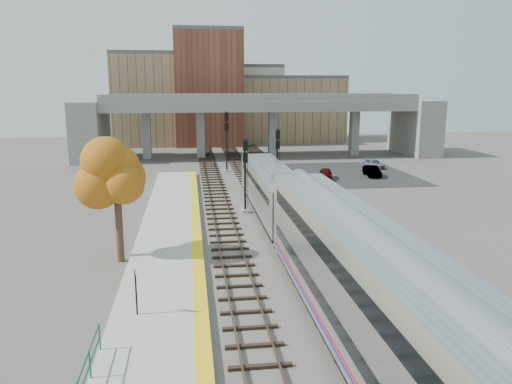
{
  "coord_description": "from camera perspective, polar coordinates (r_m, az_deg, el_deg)",
  "views": [
    {
      "loc": [
        -5.65,
        -30.77,
        10.61
      ],
      "look_at": [
        -0.61,
        7.08,
        2.5
      ],
      "focal_mm": 35.0,
      "sensor_mm": 36.0,
      "label": 1
    }
  ],
  "objects": [
    {
      "name": "buildings_far",
      "position": [
        97.63,
        -3.58,
        10.37
      ],
      "size": [
        43.0,
        21.0,
        20.6
      ],
      "color": "#987B58",
      "rests_on": "ground"
    },
    {
      "name": "car_b",
      "position": [
        61.15,
        13.11,
        2.33
      ],
      "size": [
        1.64,
        3.97,
        1.28
      ],
      "primitive_type": "imported",
      "rotation": [
        0.0,
        0.0,
        -0.08
      ],
      "color": "#99999E",
      "rests_on": "parking_lot"
    },
    {
      "name": "parking_lot",
      "position": [
        62.87,
        10.75,
        2.08
      ],
      "size": [
        14.0,
        18.0,
        0.04
      ],
      "primitive_type": "cube",
      "color": "black",
      "rests_on": "ground"
    },
    {
      "name": "signal_mast_near",
      "position": [
        42.04,
        -1.25,
        1.54
      ],
      "size": [
        0.6,
        0.64,
        6.32
      ],
      "color": "#9E9E99",
      "rests_on": "ground"
    },
    {
      "name": "locomotive",
      "position": [
        41.58,
        1.77,
        0.42
      ],
      "size": [
        3.02,
        19.05,
        4.1
      ],
      "color": "#A8AAB2",
      "rests_on": "ground"
    },
    {
      "name": "station_sign",
      "position": [
        23.56,
        -13.6,
        -9.86
      ],
      "size": [
        0.84,
        0.41,
        2.27
      ],
      "rotation": [
        0.0,
        0.0,
        -0.41
      ],
      "color": "black",
      "rests_on": "platform"
    },
    {
      "name": "overpass",
      "position": [
        76.66,
        0.37,
        8.4
      ],
      "size": [
        54.0,
        12.0,
        9.5
      ],
      "color": "slate",
      "rests_on": "ground"
    },
    {
      "name": "ground",
      "position": [
        33.04,
        2.69,
        -6.76
      ],
      "size": [
        160.0,
        160.0,
        0.0
      ],
      "primitive_type": "plane",
      "color": "#47423D",
      "rests_on": "ground"
    },
    {
      "name": "signal_mast_far",
      "position": [
        62.58,
        -3.39,
        5.77
      ],
      "size": [
        0.6,
        0.64,
        7.58
      ],
      "color": "#9E9E99",
      "rests_on": "ground"
    },
    {
      "name": "car_c",
      "position": [
        67.74,
        13.28,
        3.16
      ],
      "size": [
        2.53,
        4.07,
        1.1
      ],
      "primitive_type": "imported",
      "rotation": [
        0.0,
        0.0,
        0.28
      ],
      "color": "#99999E",
      "rests_on": "parking_lot"
    },
    {
      "name": "coach",
      "position": [
        20.36,
        12.33,
        -10.87
      ],
      "size": [
        3.03,
        25.0,
        5.0
      ],
      "color": "#A8AAB2",
      "rests_on": "ground"
    },
    {
      "name": "tracks",
      "position": [
        45.02,
        1.04,
        -1.54
      ],
      "size": [
        10.7,
        95.0,
        0.25
      ],
      "color": "black",
      "rests_on": "ground"
    },
    {
      "name": "tree",
      "position": [
        30.94,
        -15.68,
        1.76
      ],
      "size": [
        3.6,
        3.6,
        7.22
      ],
      "color": "#382619",
      "rests_on": "ground"
    },
    {
      "name": "signal_mast_mid",
      "position": [
        50.15,
        2.44,
        3.38
      ],
      "size": [
        0.6,
        0.64,
        6.49
      ],
      "color": "#9E9E99",
      "rests_on": "ground"
    },
    {
      "name": "car_a",
      "position": [
        58.47,
        7.96,
        2.08
      ],
      "size": [
        2.37,
        3.92,
        1.25
      ],
      "primitive_type": "imported",
      "rotation": [
        0.0,
        0.0,
        -0.26
      ],
      "color": "#99999E",
      "rests_on": "parking_lot"
    },
    {
      "name": "yellow_strip",
      "position": [
        32.44,
        -6.71,
        -6.52
      ],
      "size": [
        0.7,
        60.0,
        0.01
      ],
      "primitive_type": "cube",
      "color": "yellow",
      "rests_on": "platform"
    },
    {
      "name": "platform",
      "position": [
        32.54,
        -10.07,
        -6.91
      ],
      "size": [
        4.5,
        60.0,
        0.35
      ],
      "primitive_type": "cube",
      "color": "#9E9E99",
      "rests_on": "ground"
    }
  ]
}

